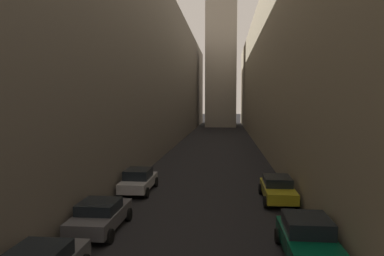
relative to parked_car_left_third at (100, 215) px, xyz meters
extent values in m
plane|color=black|center=(4.40, 30.41, -0.73)|extent=(264.00, 264.00, 0.00)
cube|color=#60594F|center=(-9.09, 32.41, 9.06)|extent=(15.98, 108.00, 19.58)
cube|color=gray|center=(16.41, 32.41, 8.97)|extent=(13.02, 108.00, 19.40)
cube|color=#9E9384|center=(4.40, 70.15, 23.25)|extent=(7.31, 7.31, 47.97)
cube|color=#4C4C51|center=(0.00, 0.03, -0.10)|extent=(1.82, 4.19, 0.63)
cube|color=black|center=(0.00, -0.11, 0.45)|extent=(1.67, 1.81, 0.47)
cylinder|color=black|center=(-0.91, 1.45, -0.41)|extent=(0.22, 0.63, 0.63)
cylinder|color=black|center=(0.91, 1.45, -0.41)|extent=(0.22, 0.63, 0.63)
cylinder|color=black|center=(-0.91, -1.39, -0.41)|extent=(0.22, 0.63, 0.63)
cylinder|color=black|center=(0.91, -1.39, -0.41)|extent=(0.22, 0.63, 0.63)
cube|color=#B7B7BC|center=(0.00, 7.06, -0.10)|extent=(1.71, 4.26, 0.60)
cube|color=black|center=(0.00, 6.95, 0.50)|extent=(1.57, 1.99, 0.60)
cylinder|color=black|center=(-0.86, 8.50, -0.40)|extent=(0.22, 0.66, 0.66)
cylinder|color=black|center=(0.86, 8.50, -0.40)|extent=(0.22, 0.66, 0.66)
cylinder|color=black|center=(-0.86, 5.61, -0.40)|extent=(0.22, 0.66, 0.66)
cylinder|color=black|center=(0.86, 5.61, -0.40)|extent=(0.22, 0.66, 0.66)
cube|color=#05472D|center=(8.80, -2.01, -0.08)|extent=(1.80, 3.97, 0.66)
cube|color=black|center=(8.80, -1.86, 0.53)|extent=(1.66, 1.95, 0.58)
cylinder|color=black|center=(7.90, -0.66, -0.41)|extent=(0.22, 0.63, 0.63)
cylinder|color=black|center=(9.70, -0.66, -0.41)|extent=(0.22, 0.63, 0.63)
cube|color=#A59919|center=(8.80, 5.71, -0.09)|extent=(1.70, 4.34, 0.60)
cube|color=black|center=(8.80, 5.91, 0.46)|extent=(1.56, 2.05, 0.51)
cylinder|color=black|center=(7.95, 7.19, -0.40)|extent=(0.22, 0.67, 0.67)
cylinder|color=black|center=(9.65, 7.19, -0.40)|extent=(0.22, 0.67, 0.67)
cylinder|color=black|center=(7.95, 4.23, -0.40)|extent=(0.22, 0.67, 0.67)
cylinder|color=black|center=(9.65, 4.23, -0.40)|extent=(0.22, 0.67, 0.67)
camera|label=1|loc=(5.71, -15.14, 5.16)|focal=32.65mm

